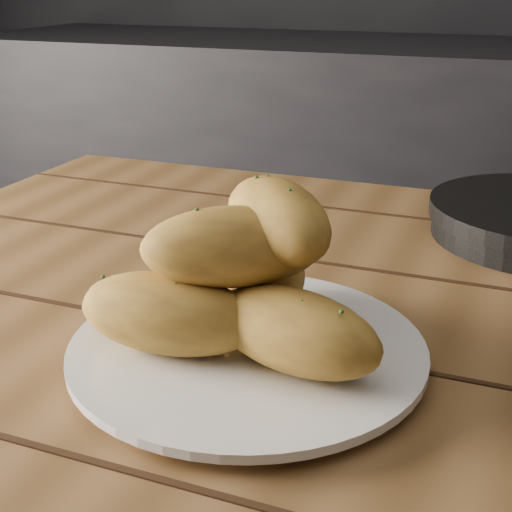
{
  "coord_description": "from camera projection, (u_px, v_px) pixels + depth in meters",
  "views": [
    {
      "loc": [
        0.08,
        -0.11,
        1.06
      ],
      "look_at": [
        -0.12,
        0.4,
        0.84
      ],
      "focal_mm": 50.0,
      "sensor_mm": 36.0,
      "label": 1
    }
  ],
  "objects": [
    {
      "name": "table",
      "position": [
        481.0,
        419.0,
        0.7
      ],
      "size": [
        1.49,
        0.89,
        0.75
      ],
      "color": "brown",
      "rests_on": "ground"
    },
    {
      "name": "plate",
      "position": [
        247.0,
        351.0,
        0.61
      ],
      "size": [
        0.3,
        0.3,
        0.02
      ],
      "color": "white",
      "rests_on": "table"
    },
    {
      "name": "counter",
      "position": [
        484.0,
        228.0,
        1.82
      ],
      "size": [
        2.8,
        0.6,
        0.9
      ],
      "primitive_type": "cube",
      "color": "black",
      "rests_on": "ground"
    },
    {
      "name": "bread_rolls",
      "position": [
        233.0,
        285.0,
        0.59
      ],
      "size": [
        0.27,
        0.21,
        0.14
      ],
      "color": "gold",
      "rests_on": "plate"
    }
  ]
}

